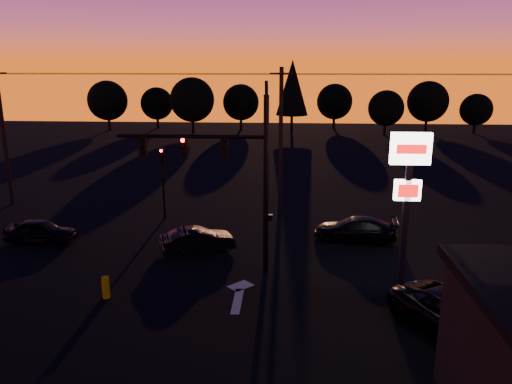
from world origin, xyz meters
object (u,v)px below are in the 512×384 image
Objects in this scene: traffic_signal_mast at (229,166)px; bollard at (106,287)px; secondary_signal at (163,173)px; pylon_sign at (408,182)px; car_left at (40,231)px; car_mid at (198,240)px; suv_parked at (459,317)px; car_right at (355,229)px.

bollard is at bearing -147.80° from traffic_signal_mast.
pylon_sign is (12.00, -9.99, 2.05)m from secondary_signal.
car_left reaches higher than car_mid.
suv_parked reaches higher than car_mid.
traffic_signal_mast is 5.24m from car_mid.
traffic_signal_mast is 1.26× the size of pylon_sign.
suv_parked is (1.47, -2.63, -4.19)m from pylon_sign.
secondary_signal is at bearing 90.67° from bollard.
car_mid is (-1.93, 2.25, -4.32)m from traffic_signal_mast.
car_left is (-10.51, 3.04, -4.32)m from traffic_signal_mast.
secondary_signal is 6.43m from car_mid.
traffic_signal_mast is at bearing -162.47° from car_mid.
car_left reaches higher than bollard.
car_left is 16.76m from car_right.
pylon_sign is at bearing 14.01° from car_right.
car_left is at bearing -78.90° from car_right.
traffic_signal_mast is at bearing 160.64° from pylon_sign.
secondary_signal is 0.64× the size of pylon_sign.
car_right is (6.20, 4.37, -4.30)m from traffic_signal_mast.
car_mid is 0.71× the size of suv_parked.
secondary_signal is 4.81× the size of bollard.
pylon_sign is 18.95m from car_left.
traffic_signal_mast is at bearing 120.55° from suv_parked.
car_right is at bearing -15.72° from secondary_signal.
traffic_signal_mast is 7.52m from pylon_sign.
bollard is 13.23m from car_right.
pylon_sign is at bearing -39.77° from secondary_signal.
secondary_signal is at bearing 123.19° from traffic_signal_mast.
secondary_signal is 15.75m from pylon_sign.
pylon_sign is at bearing -107.27° from car_left.
car_mid is at bearing -95.08° from car_left.
pylon_sign reaches higher than secondary_signal.
pylon_sign is 5.16m from suv_parked.
bollard is 5.98m from car_mid.
car_right reaches higher than car_left.
car_mid is at bearing 61.55° from bollard.
car_right is (11.10, -3.12, -2.22)m from secondary_signal.
secondary_signal reaches higher than bollard.
bollard is at bearing -177.52° from pylon_sign.
secondary_signal is at bearing -51.36° from car_left.
suv_parked is at bearing -60.79° from pylon_sign.
car_mid is (-9.03, 4.75, -4.30)m from pylon_sign.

